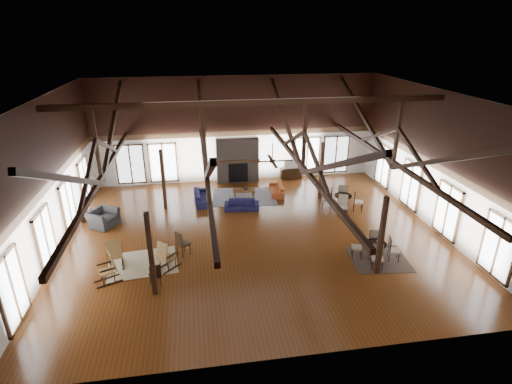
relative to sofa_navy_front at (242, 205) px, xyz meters
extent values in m
plane|color=#573012|center=(0.25, -2.75, -0.25)|extent=(16.00, 16.00, 0.00)
cube|color=black|center=(0.25, -2.75, 5.75)|extent=(16.00, 14.00, 0.02)
cube|color=silver|center=(0.25, 4.25, 2.75)|extent=(16.00, 0.02, 6.00)
cube|color=silver|center=(0.25, -9.75, 2.75)|extent=(16.00, 0.02, 6.00)
cube|color=silver|center=(-7.75, -2.75, 2.75)|extent=(0.02, 14.00, 6.00)
cube|color=silver|center=(8.25, -2.75, 2.75)|extent=(0.02, 14.00, 6.00)
cube|color=black|center=(0.25, -2.75, 5.50)|extent=(15.60, 0.18, 0.22)
cube|color=black|center=(-5.75, -2.75, 2.80)|extent=(0.16, 13.70, 0.18)
cube|color=black|center=(-5.75, -2.75, 4.15)|extent=(0.14, 0.14, 2.70)
cube|color=black|center=(-5.75, 0.75, 4.03)|extent=(0.15, 7.07, 3.12)
cube|color=black|center=(-5.75, -6.25, 4.03)|extent=(0.15, 7.07, 3.12)
cube|color=black|center=(-1.75, -2.75, 2.80)|extent=(0.16, 13.70, 0.18)
cube|color=black|center=(-1.75, -2.75, 4.15)|extent=(0.14, 0.14, 2.70)
cube|color=black|center=(-1.75, 0.75, 4.03)|extent=(0.15, 7.07, 3.12)
cube|color=black|center=(-1.75, -6.25, 4.03)|extent=(0.15, 7.07, 3.12)
cube|color=black|center=(2.25, -2.75, 2.80)|extent=(0.16, 13.70, 0.18)
cube|color=black|center=(2.25, -2.75, 4.15)|extent=(0.14, 0.14, 2.70)
cube|color=black|center=(2.25, 0.75, 4.03)|extent=(0.15, 7.07, 3.12)
cube|color=black|center=(2.25, -6.25, 4.03)|extent=(0.15, 7.07, 3.12)
cube|color=black|center=(6.25, -2.75, 2.80)|extent=(0.16, 13.70, 0.18)
cube|color=black|center=(6.25, -2.75, 4.15)|extent=(0.14, 0.14, 2.70)
cube|color=black|center=(6.25, 0.75, 4.03)|extent=(0.15, 7.07, 3.12)
cube|color=black|center=(6.25, -6.25, 4.03)|extent=(0.15, 7.07, 3.12)
cube|color=black|center=(-3.75, -6.25, 1.28)|extent=(0.16, 0.16, 3.05)
cube|color=black|center=(4.25, -6.25, 1.28)|extent=(0.16, 0.16, 3.05)
cube|color=black|center=(-3.75, 0.75, 1.28)|extent=(0.16, 0.16, 3.05)
cube|color=black|center=(4.25, 0.75, 1.28)|extent=(0.16, 0.16, 3.05)
cube|color=brown|center=(0.25, 3.93, 1.05)|extent=(2.40, 0.62, 2.60)
cube|color=black|center=(0.25, 3.61, 0.40)|extent=(1.10, 0.06, 1.10)
cube|color=#362210|center=(0.25, 3.65, 1.10)|extent=(2.50, 0.20, 0.12)
cylinder|color=black|center=(0.75, -3.75, 3.80)|extent=(0.04, 0.04, 0.70)
cylinder|color=black|center=(0.75, -3.75, 3.45)|extent=(0.20, 0.20, 0.10)
cube|color=black|center=(1.20, -3.75, 3.45)|extent=(0.70, 0.12, 0.02)
cube|color=black|center=(0.75, -3.30, 3.45)|extent=(0.12, 0.70, 0.02)
cube|color=black|center=(0.30, -3.75, 3.45)|extent=(0.70, 0.12, 0.02)
cube|color=black|center=(0.75, -4.20, 3.45)|extent=(0.12, 0.70, 0.02)
imported|color=#181740|center=(0.00, 0.00, 0.00)|extent=(1.77, 0.88, 0.50)
imported|color=#16163C|center=(-1.90, 1.23, 0.04)|extent=(2.01, 0.87, 0.58)
imported|color=#A1481F|center=(2.13, 1.77, 0.00)|extent=(1.78, 0.83, 0.50)
cube|color=brown|center=(0.31, 1.48, 0.17)|extent=(1.17, 0.60, 0.06)
cube|color=brown|center=(-0.18, 1.29, -0.06)|extent=(0.06, 0.06, 0.38)
cube|color=brown|center=(-0.18, 1.67, -0.06)|extent=(0.06, 0.06, 0.38)
cube|color=brown|center=(0.80, 1.29, -0.06)|extent=(0.06, 0.06, 0.38)
cube|color=brown|center=(0.80, 1.67, -0.06)|extent=(0.06, 0.06, 0.38)
imported|color=#B2B2B2|center=(0.39, 1.51, 0.30)|extent=(0.20, 0.20, 0.21)
imported|color=#272729|center=(-6.43, -0.75, 0.14)|extent=(1.51, 1.56, 0.78)
cube|color=black|center=(-7.32, -0.07, 0.04)|extent=(0.44, 0.44, 0.58)
cylinder|color=black|center=(-7.32, -0.07, 0.51)|extent=(0.08, 0.08, 0.35)
cone|color=#EBE1C5|center=(-7.32, -0.07, 0.74)|extent=(0.31, 0.31, 0.25)
cube|color=olive|center=(-5.34, -4.23, 0.21)|extent=(0.61, 0.60, 0.05)
cube|color=olive|center=(-5.29, -4.47, 0.58)|extent=(0.56, 0.30, 0.76)
cube|color=black|center=(-5.55, -4.27, -0.22)|extent=(0.23, 0.93, 0.05)
cube|color=black|center=(-5.12, -4.19, -0.22)|extent=(0.23, 0.93, 0.05)
cube|color=olive|center=(-3.39, -4.71, 0.19)|extent=(0.70, 0.70, 0.05)
cube|color=olive|center=(-3.54, -4.88, 0.54)|extent=(0.50, 0.49, 0.73)
cube|color=black|center=(-3.54, -4.57, -0.22)|extent=(0.65, 0.69, 0.05)
cube|color=black|center=(-3.23, -4.86, -0.22)|extent=(0.65, 0.69, 0.05)
cube|color=olive|center=(-5.46, -5.30, 0.19)|extent=(0.65, 0.66, 0.05)
cube|color=olive|center=(-5.25, -5.21, 0.54)|extent=(0.38, 0.54, 0.73)
cube|color=black|center=(-5.37, -5.49, -0.22)|extent=(0.84, 0.41, 0.05)
cube|color=black|center=(-5.54, -5.11, -0.22)|extent=(0.84, 0.41, 0.05)
cube|color=black|center=(-2.81, -3.84, 0.23)|extent=(0.63, 0.63, 0.05)
cube|color=black|center=(-2.97, -3.97, 0.52)|extent=(0.31, 0.38, 0.59)
cylinder|color=black|center=(-2.81, -3.84, -0.01)|extent=(0.04, 0.04, 0.48)
cube|color=black|center=(-3.77, -5.79, 0.16)|extent=(0.48, 0.48, 0.05)
cube|color=black|center=(-3.72, -5.95, 0.41)|extent=(0.38, 0.14, 0.50)
cylinder|color=black|center=(-3.77, -5.79, -0.04)|extent=(0.03, 0.03, 0.41)
cylinder|color=black|center=(4.58, -5.32, 0.42)|extent=(0.79, 0.79, 0.04)
cylinder|color=black|center=(4.58, -5.32, 0.10)|extent=(0.10, 0.10, 0.65)
cylinder|color=black|center=(4.58, -5.32, -0.23)|extent=(0.47, 0.47, 0.04)
cylinder|color=black|center=(4.93, -0.76, 0.49)|extent=(0.87, 0.87, 0.04)
cylinder|color=black|center=(4.93, -0.76, 0.13)|extent=(0.10, 0.10, 0.72)
cylinder|color=black|center=(4.93, -0.76, -0.23)|extent=(0.52, 0.52, 0.04)
imported|color=#B2B2B2|center=(4.67, -5.33, 0.50)|extent=(0.18, 0.18, 0.11)
imported|color=#B2B2B2|center=(4.85, -0.78, 0.55)|extent=(0.12, 0.12, 0.09)
cube|color=black|center=(3.47, 4.00, 0.07)|extent=(1.25, 0.47, 0.63)
imported|color=#B2B2B2|center=(3.48, 4.00, 0.65)|extent=(0.93, 0.16, 0.53)
cube|color=tan|center=(-4.37, -4.26, -0.24)|extent=(2.76, 2.28, 0.01)
cube|color=#172140|center=(0.34, 1.60, -0.24)|extent=(3.59, 2.84, 0.01)
cube|color=black|center=(4.73, -5.40, -0.24)|extent=(2.38, 2.20, 0.01)
camera|label=1|loc=(-2.11, -17.90, 8.16)|focal=28.00mm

